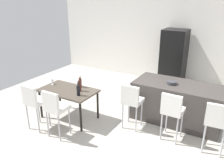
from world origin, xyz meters
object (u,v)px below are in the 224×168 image
at_px(kitchen_island, 177,103).
at_px(wine_bottle_right, 78,90).
at_px(wine_bottle_middle, 80,86).
at_px(refrigerator, 173,59).
at_px(dining_chair_near, 34,100).
at_px(wine_glass_left, 52,80).
at_px(bar_chair_left, 132,100).
at_px(dining_table, 68,93).
at_px(dining_chair_far, 55,107).
at_px(wine_bottle_inner, 80,83).
at_px(bar_chair_middle, 172,109).
at_px(fruit_bowl, 172,83).
at_px(bar_chair_right, 217,120).

height_order(kitchen_island, wine_bottle_right, wine_bottle_right).
relative_size(wine_bottle_middle, refrigerator, 0.17).
height_order(dining_chair_near, refrigerator, refrigerator).
xyz_separation_m(kitchen_island, wine_bottle_middle, (-1.97, -1.10, 0.41)).
bearing_deg(wine_glass_left, bar_chair_left, 7.42).
relative_size(dining_table, refrigerator, 0.72).
distance_m(dining_chair_far, refrigerator, 4.20).
xyz_separation_m(kitchen_island, wine_bottle_inner, (-2.10, -0.90, 0.39)).
relative_size(bar_chair_left, dining_chair_near, 1.00).
distance_m(wine_glass_left, refrigerator, 3.80).
bearing_deg(bar_chair_middle, fruit_bowl, 109.20).
bearing_deg(fruit_bowl, wine_bottle_middle, -150.53).
bearing_deg(fruit_bowl, dining_table, -152.23).
relative_size(dining_chair_far, wine_bottle_right, 3.41).
bearing_deg(wine_bottle_inner, refrigerator, 65.57).
xyz_separation_m(bar_chair_left, wine_glass_left, (-2.04, -0.27, 0.17)).
height_order(bar_chair_left, wine_bottle_right, bar_chair_left).
bearing_deg(wine_glass_left, wine_bottle_middle, 0.76).
bearing_deg(bar_chair_middle, dining_chair_near, -157.86).
bearing_deg(bar_chair_right, wine_bottle_middle, -174.98).
distance_m(dining_chair_near, wine_bottle_middle, 1.03).
height_order(dining_chair_near, fruit_bowl, dining_chair_near).
distance_m(bar_chair_right, dining_chair_far, 3.09).
distance_m(kitchen_island, dining_chair_far, 2.76).
xyz_separation_m(dining_chair_near, wine_bottle_middle, (0.58, 0.83, 0.17)).
bearing_deg(kitchen_island, bar_chair_middle, -81.89).
relative_size(bar_chair_left, fruit_bowl, 4.67).
bearing_deg(dining_chair_near, wine_bottle_inner, 66.50).
relative_size(dining_table, wine_bottle_middle, 4.14).
distance_m(bar_chair_right, wine_bottle_right, 2.81).
relative_size(bar_chair_middle, bar_chair_right, 1.00).
xyz_separation_m(kitchen_island, dining_chair_near, (-2.55, -1.93, 0.24)).
height_order(bar_chair_middle, refrigerator, refrigerator).
xyz_separation_m(bar_chair_middle, dining_chair_far, (-2.08, -1.09, 0.00)).
distance_m(bar_chair_right, wine_bottle_middle, 2.92).
xyz_separation_m(dining_chair_near, wine_bottle_right, (0.72, 0.62, 0.16)).
bearing_deg(dining_chair_far, kitchen_island, 44.67).
bearing_deg(fruit_bowl, wine_bottle_right, -143.60).
bearing_deg(bar_chair_middle, wine_bottle_right, -166.48).
xyz_separation_m(bar_chair_left, refrigerator, (0.02, 2.93, 0.22)).
xyz_separation_m(wine_bottle_middle, wine_glass_left, (-0.84, -0.01, -0.00)).
height_order(bar_chair_left, fruit_bowl, bar_chair_left).
distance_m(wine_bottle_inner, wine_glass_left, 0.74).
distance_m(dining_chair_near, dining_chair_far, 0.60).
distance_m(wine_bottle_right, wine_bottle_inner, 0.49).
height_order(bar_chair_middle, wine_glass_left, bar_chair_middle).
bearing_deg(dining_chair_near, bar_chair_right, 17.33).
relative_size(kitchen_island, dining_table, 1.50).
bearing_deg(dining_table, wine_glass_left, 172.90).
bearing_deg(wine_bottle_right, kitchen_island, 35.64).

